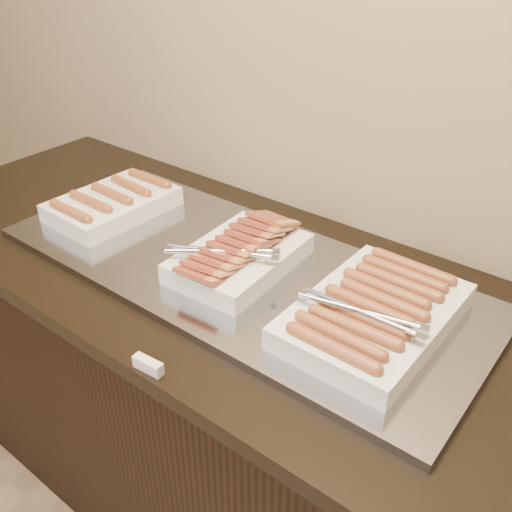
{
  "coord_description": "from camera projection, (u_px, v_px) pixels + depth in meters",
  "views": [
    {
      "loc": [
        0.75,
        1.26,
        1.66
      ],
      "look_at": [
        0.07,
        2.13,
        0.97
      ],
      "focal_mm": 40.0,
      "sensor_mm": 36.0,
      "label": 1
    }
  ],
  "objects": [
    {
      "name": "counter",
      "position": [
        236.0,
        403.0,
        1.61
      ],
      "size": [
        2.06,
        0.76,
        0.9
      ],
      "color": "black",
      "rests_on": "ground"
    },
    {
      "name": "warming_tray",
      "position": [
        236.0,
        269.0,
        1.36
      ],
      "size": [
        1.2,
        0.5,
        0.02
      ],
      "primitive_type": "cube",
      "color": "#9598A2",
      "rests_on": "counter"
    },
    {
      "name": "dish_left",
      "position": [
        113.0,
        203.0,
        1.57
      ],
      "size": [
        0.23,
        0.33,
        0.07
      ],
      "rotation": [
        0.0,
        0.0,
        -0.03
      ],
      "color": "silver",
      "rests_on": "warming_tray"
    },
    {
      "name": "dish_center",
      "position": [
        238.0,
        255.0,
        1.33
      ],
      "size": [
        0.26,
        0.35,
        0.1
      ],
      "rotation": [
        0.0,
        0.0,
        0.05
      ],
      "color": "silver",
      "rests_on": "warming_tray"
    },
    {
      "name": "dish_right",
      "position": [
        374.0,
        313.0,
        1.14
      ],
      "size": [
        0.28,
        0.4,
        0.08
      ],
      "rotation": [
        0.0,
        0.0,
        -0.01
      ],
      "color": "silver",
      "rests_on": "warming_tray"
    },
    {
      "name": "label_holder",
      "position": [
        148.0,
        365.0,
        1.07
      ],
      "size": [
        0.07,
        0.02,
        0.03
      ],
      "primitive_type": "cube",
      "rotation": [
        0.0,
        0.0,
        0.09
      ],
      "color": "silver",
      "rests_on": "counter"
    }
  ]
}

